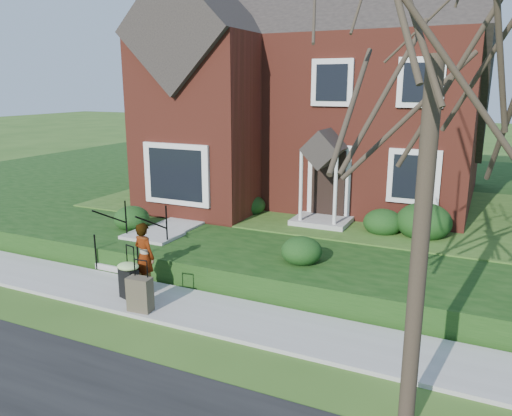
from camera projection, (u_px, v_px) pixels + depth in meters
The scene contains 11 objects.
ground at pixel (185, 309), 10.38m from camera, with size 120.00×120.00×0.00m, color #2D5119.
sidewalk at pixel (185, 307), 10.37m from camera, with size 60.00×1.60×0.08m, color #9E9B93.
terrace at pixel (441, 204), 18.23m from camera, with size 44.00×20.00×0.60m, color black.
walkway at pixel (205, 213), 15.66m from camera, with size 1.20×6.00×0.06m, color #9E9B93.
main_house at pixel (325, 64), 17.64m from camera, with size 10.40×10.20×9.40m.
front_steps at pixel (142, 246), 12.92m from camera, with size 1.40×2.02×1.50m.
foundation_shrubs at pixel (271, 208), 14.54m from camera, with size 9.63×4.50×1.07m.
woman at pixel (144, 257), 11.00m from camera, with size 0.57×0.37×1.55m, color #999999.
suitcase_black at pixel (129, 278), 10.62m from camera, with size 0.58×0.52×1.17m.
suitcase_olive at pixel (140, 294), 10.05m from camera, with size 0.51×0.32×1.07m.
tree_verge at pixel (440, 11), 5.54m from camera, with size 5.35×5.35×7.64m.
Camera 1 is at (5.42, -8.03, 4.54)m, focal length 35.00 mm.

